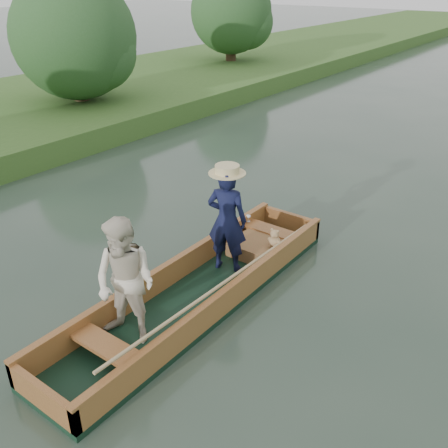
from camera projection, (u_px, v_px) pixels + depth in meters
The scene contains 2 objects.
ground at pixel (198, 301), 6.89m from camera, with size 120.00×120.00×0.00m, color #283D30.
punt at pixel (188, 270), 6.58m from camera, with size 1.12×5.00×1.69m.
Camera 1 is at (3.67, -4.32, 4.07)m, focal length 40.00 mm.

